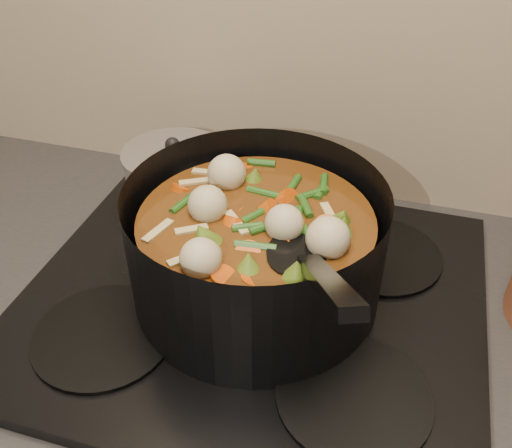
# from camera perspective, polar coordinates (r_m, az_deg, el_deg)

# --- Properties ---
(stovetop) EXTENTS (0.62, 0.54, 0.03)m
(stovetop) POSITION_cam_1_polar(r_m,az_deg,el_deg) (0.80, -0.31, -7.40)
(stovetop) COLOR black
(stovetop) RESTS_ON counter
(stockpot) EXTENTS (0.38, 0.44, 0.25)m
(stockpot) POSITION_cam_1_polar(r_m,az_deg,el_deg) (0.75, 0.03, -2.46)
(stockpot) COLOR black
(stockpot) RESTS_ON stovetop
(saucepan) EXTENTS (0.16, 0.16, 0.13)m
(saucepan) POSITION_cam_1_polar(r_m,az_deg,el_deg) (0.93, -8.00, 4.30)
(saucepan) COLOR silver
(saucepan) RESTS_ON stovetop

